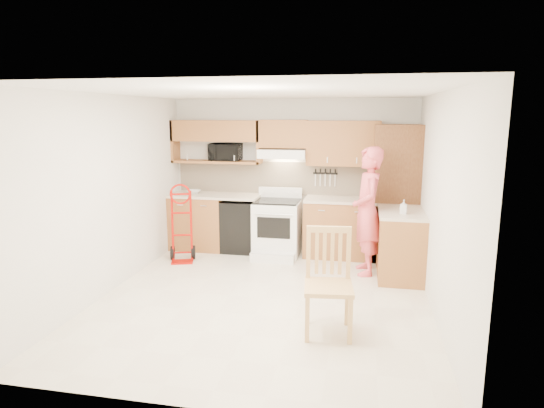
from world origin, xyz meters
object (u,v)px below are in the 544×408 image
(hand_truck, at_px, (181,227))
(dining_chair, at_px, (329,283))
(microwave, at_px, (226,152))
(person, at_px, (368,211))
(range, at_px, (276,224))

(hand_truck, relative_size, dining_chair, 1.00)
(dining_chair, bearing_deg, hand_truck, 134.15)
(microwave, height_order, dining_chair, microwave)
(person, bearing_deg, range, -120.61)
(microwave, xyz_separation_m, dining_chair, (1.94, -2.86, -1.08))
(range, xyz_separation_m, hand_truck, (-1.39, -0.55, 0.01))
(microwave, bearing_deg, hand_truck, -118.39)
(range, bearing_deg, person, -21.43)
(microwave, height_order, hand_truck, microwave)
(range, bearing_deg, hand_truck, -158.33)
(dining_chair, bearing_deg, person, 72.55)
(range, bearing_deg, microwave, 160.44)
(hand_truck, bearing_deg, range, 4.39)
(dining_chair, bearing_deg, range, 105.56)
(person, xyz_separation_m, dining_chair, (-0.39, -1.98, -0.36))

